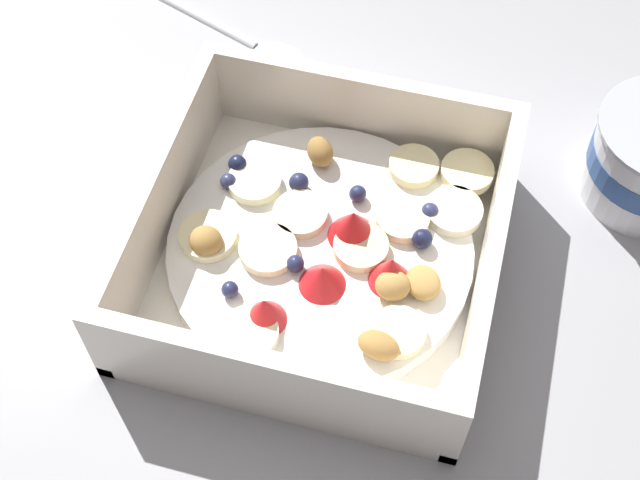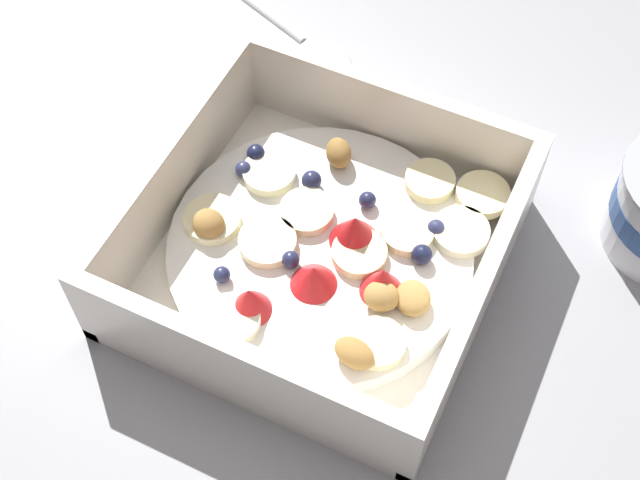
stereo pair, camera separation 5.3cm
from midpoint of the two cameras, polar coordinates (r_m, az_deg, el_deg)
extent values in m
plane|color=#9E9EA3|center=(0.56, -4.81, -2.66)|extent=(2.40, 2.40, 0.00)
cube|color=white|center=(0.56, -2.75, -1.62)|extent=(0.21, 0.21, 0.01)
cube|color=white|center=(0.56, -12.80, 2.27)|extent=(0.21, 0.01, 0.07)
cube|color=white|center=(0.52, 7.78, -2.35)|extent=(0.21, 0.01, 0.07)
cube|color=white|center=(0.59, -0.06, 7.96)|extent=(0.01, 0.19, 0.07)
cube|color=white|center=(0.49, -6.30, -9.56)|extent=(0.01, 0.19, 0.07)
cylinder|color=white|center=(0.55, -2.80, -0.95)|extent=(0.19, 0.19, 0.01)
cylinder|color=beige|center=(0.51, 2.03, -6.16)|extent=(0.04, 0.04, 0.01)
cylinder|color=#F7EFC6|center=(0.55, 5.86, 1.64)|extent=(0.05, 0.05, 0.01)
cylinder|color=#F4EAB7|center=(0.54, -6.26, -0.99)|extent=(0.05, 0.05, 0.01)
cylinder|color=#F4EAB7|center=(0.55, -4.52, 1.55)|extent=(0.04, 0.04, 0.01)
cylinder|color=#F7EFC6|center=(0.57, -6.91, 3.55)|extent=(0.04, 0.04, 0.01)
cylinder|color=#F4EAB7|center=(0.55, -10.05, -0.11)|extent=(0.05, 0.05, 0.01)
cylinder|color=#F7EFC6|center=(0.51, -7.54, -6.15)|extent=(0.04, 0.04, 0.01)
cylinder|color=beige|center=(0.57, 6.78, 4.15)|extent=(0.05, 0.05, 0.01)
cylinder|color=beige|center=(0.57, 3.37, 4.54)|extent=(0.04, 0.04, 0.01)
cylinder|color=#F4EAB7|center=(0.55, 2.55, 1.15)|extent=(0.05, 0.05, 0.01)
cylinder|color=beige|center=(0.53, -0.21, -0.67)|extent=(0.03, 0.03, 0.01)
cone|color=red|center=(0.51, 1.51, -2.59)|extent=(0.04, 0.04, 0.02)
cone|color=red|center=(0.53, -0.73, 0.79)|extent=(0.04, 0.04, 0.02)
cone|color=red|center=(0.52, -2.81, -2.58)|extent=(0.03, 0.03, 0.02)
cone|color=red|center=(0.51, -6.88, -4.67)|extent=(0.03, 0.03, 0.02)
sphere|color=#191E3D|center=(0.57, -7.98, 4.66)|extent=(0.01, 0.01, 0.01)
sphere|color=#23284C|center=(0.52, -8.72, -3.39)|extent=(0.01, 0.01, 0.01)
sphere|color=#23284C|center=(0.53, -4.49, -1.75)|extent=(0.01, 0.01, 0.01)
sphere|color=#23284C|center=(0.55, -0.32, 2.78)|extent=(0.01, 0.01, 0.01)
sphere|color=#191E3D|center=(0.53, 3.75, -0.15)|extent=(0.01, 0.01, 0.01)
sphere|color=#23284C|center=(0.56, -4.10, 3.50)|extent=(0.01, 0.01, 0.01)
sphere|color=navy|center=(0.57, -8.59, 3.54)|extent=(0.01, 0.01, 0.01)
sphere|color=navy|center=(0.55, 4.31, 1.65)|extent=(0.01, 0.01, 0.01)
ellipsoid|color=#AD7F42|center=(0.50, 0.69, -7.03)|extent=(0.02, 0.03, 0.02)
ellipsoid|color=tan|center=(0.51, 1.73, -3.17)|extent=(0.02, 0.02, 0.02)
ellipsoid|color=olive|center=(0.57, -2.21, 5.39)|extent=(0.03, 0.03, 0.02)
ellipsoid|color=tan|center=(0.52, 3.82, -2.56)|extent=(0.03, 0.03, 0.01)
ellipsoid|color=#AD7F42|center=(0.54, -10.14, -0.28)|extent=(0.02, 0.03, 0.02)
ellipsoid|color=silver|center=(0.67, -4.85, 11.51)|extent=(0.05, 0.06, 0.01)
cylinder|color=silver|center=(0.72, -10.46, 14.16)|extent=(0.05, 0.12, 0.01)
camera|label=1|loc=(0.03, -92.87, -4.37)|focal=49.96mm
camera|label=2|loc=(0.03, 87.13, 4.37)|focal=49.96mm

